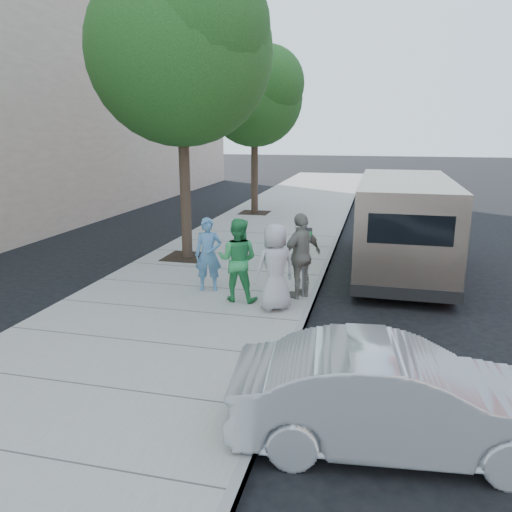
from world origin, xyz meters
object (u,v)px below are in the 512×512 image
tree_near (182,44)px  person_striped_polo (301,256)px  van (403,223)px  person_officer (208,255)px  parking_meter (304,247)px  sedan (396,398)px  person_gray_shirt (275,267)px  person_green_shirt (238,260)px  tree_far (256,93)px

tree_near → person_striped_polo: 6.24m
van → person_officer: 5.13m
parking_meter → van: van is taller
tree_near → sedan: bearing=-53.6°
parking_meter → person_officer: 2.06m
sedan → person_gray_shirt: 4.28m
person_green_shirt → tree_near: bearing=-52.6°
tree_far → sedan: (5.23, -14.68, -4.27)m
person_green_shirt → van: bearing=-131.9°
sedan → person_officer: person_officer is taller
tree_near → parking_meter: tree_near is taller
parking_meter → sedan: size_ratio=0.39×
person_officer → person_gray_shirt: person_gray_shirt is taller
tree_near → van: (5.55, 0.50, -4.30)m
tree_far → person_green_shirt: (2.25, -10.65, -3.89)m
tree_far → person_striped_polo: bearing=-71.2°
tree_near → sedan: 10.09m
parking_meter → van: (2.05, 3.05, 0.04)m
van → person_green_shirt: van is taller
tree_near → tree_far: 7.63m
van → sedan: bearing=-92.3°
tree_far → person_striped_polo: (3.45, -10.16, -3.85)m
person_officer → parking_meter: bearing=-12.9°
person_officer → person_striped_polo: size_ratio=0.90×
person_green_shirt → tree_far: bearing=-77.1°
parking_meter → person_officer: bearing=156.8°
person_green_shirt → person_gray_shirt: bearing=158.8°
sedan → person_officer: (-3.77, 4.51, 0.33)m
person_officer → person_gray_shirt: (1.62, -0.82, 0.05)m
tree_near → person_green_shirt: 5.92m
parking_meter → person_green_shirt: person_green_shirt is taller
person_gray_shirt → van: bearing=-161.7°
sedan → person_striped_polo: (-1.77, 4.52, 0.42)m
tree_far → person_striped_polo: size_ratio=3.69×
tree_far → parking_meter: size_ratio=4.47×
person_green_shirt → person_gray_shirt: person_green_shirt is taller
tree_far → person_gray_shirt: 12.06m
tree_far → person_green_shirt: 11.56m
tree_far → tree_near: bearing=-90.0°
person_striped_polo → tree_far: bearing=-123.8°
sedan → parking_meter: bearing=14.3°
person_officer → person_striped_polo: 2.00m
tree_near → van: bearing=5.2°
person_green_shirt → person_officer: bearing=-30.2°
tree_near → person_officer: 5.48m
tree_near → van: tree_near is taller
tree_far → person_gray_shirt: bearing=-74.3°
tree_near → person_officer: (1.46, -2.58, -4.61)m
tree_near → person_gray_shirt: tree_near is taller
tree_far → van: tree_far is taller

